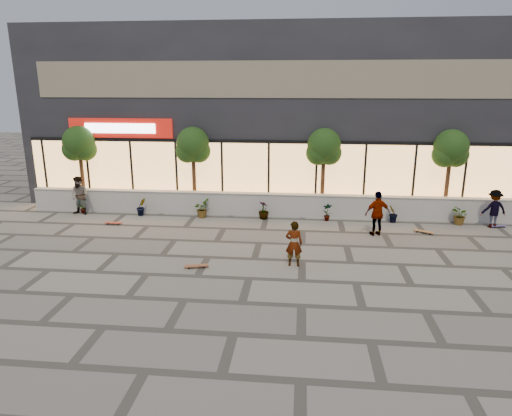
# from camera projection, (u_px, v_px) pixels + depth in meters

# --- Properties ---
(ground) EXTENTS (80.00, 80.00, 0.00)m
(ground) POSITION_uv_depth(u_px,v_px,m) (249.00, 279.00, 14.11)
(ground) COLOR gray
(ground) RESTS_ON ground
(planter_wall) EXTENTS (22.00, 0.42, 1.04)m
(planter_wall) POSITION_uv_depth(u_px,v_px,m) (267.00, 204.00, 20.68)
(planter_wall) COLOR beige
(planter_wall) RESTS_ON ground
(retail_building) EXTENTS (24.00, 9.17, 8.50)m
(retail_building) POSITION_uv_depth(u_px,v_px,m) (275.00, 113.00, 24.96)
(retail_building) COLOR black
(retail_building) RESTS_ON ground
(shrub_a) EXTENTS (0.43, 0.29, 0.81)m
(shrub_a) POSITION_uv_depth(u_px,v_px,m) (82.00, 205.00, 21.02)
(shrub_a) COLOR #1C3B12
(shrub_a) RESTS_ON ground
(shrub_b) EXTENTS (0.57, 0.57, 0.81)m
(shrub_b) POSITION_uv_depth(u_px,v_px,m) (141.00, 207.00, 20.75)
(shrub_b) COLOR #1C3B12
(shrub_b) RESTS_ON ground
(shrub_c) EXTENTS (0.68, 0.77, 0.81)m
(shrub_c) POSITION_uv_depth(u_px,v_px,m) (202.00, 208.00, 20.47)
(shrub_c) COLOR #1C3B12
(shrub_c) RESTS_ON ground
(shrub_d) EXTENTS (0.64, 0.64, 0.81)m
(shrub_d) POSITION_uv_depth(u_px,v_px,m) (264.00, 210.00, 20.20)
(shrub_d) COLOR #1C3B12
(shrub_d) RESTS_ON ground
(shrub_e) EXTENTS (0.46, 0.35, 0.81)m
(shrub_e) POSITION_uv_depth(u_px,v_px,m) (327.00, 212.00, 19.92)
(shrub_e) COLOR #1C3B12
(shrub_e) RESTS_ON ground
(shrub_f) EXTENTS (0.55, 0.57, 0.81)m
(shrub_f) POSITION_uv_depth(u_px,v_px,m) (393.00, 214.00, 19.65)
(shrub_f) COLOR #1C3B12
(shrub_f) RESTS_ON ground
(shrub_g) EXTENTS (0.77, 0.84, 0.81)m
(shrub_g) POSITION_uv_depth(u_px,v_px,m) (460.00, 216.00, 19.37)
(shrub_g) COLOR #1C3B12
(shrub_g) RESTS_ON ground
(tree_west) EXTENTS (1.60, 1.50, 3.92)m
(tree_west) POSITION_uv_depth(u_px,v_px,m) (79.00, 145.00, 21.59)
(tree_west) COLOR #4A291A
(tree_west) RESTS_ON ground
(tree_midwest) EXTENTS (1.60, 1.50, 3.92)m
(tree_midwest) POSITION_uv_depth(u_px,v_px,m) (193.00, 147.00, 21.05)
(tree_midwest) COLOR #4A291A
(tree_midwest) RESTS_ON ground
(tree_mideast) EXTENTS (1.60, 1.50, 3.92)m
(tree_mideast) POSITION_uv_depth(u_px,v_px,m) (324.00, 149.00, 20.46)
(tree_mideast) COLOR #4A291A
(tree_mideast) RESTS_ON ground
(tree_east) EXTENTS (1.60, 1.50, 3.92)m
(tree_east) POSITION_uv_depth(u_px,v_px,m) (451.00, 151.00, 19.92)
(tree_east) COLOR #4A291A
(tree_east) RESTS_ON ground
(skater_center) EXTENTS (0.57, 0.39, 1.54)m
(skater_center) POSITION_uv_depth(u_px,v_px,m) (294.00, 244.00, 14.91)
(skater_center) COLOR silver
(skater_center) RESTS_ON ground
(skater_left) EXTENTS (0.95, 0.79, 1.77)m
(skater_left) POSITION_uv_depth(u_px,v_px,m) (80.00, 196.00, 20.75)
(skater_left) COLOR #997C62
(skater_left) RESTS_ON ground
(skater_right_near) EXTENTS (1.13, 0.73, 1.79)m
(skater_right_near) POSITION_uv_depth(u_px,v_px,m) (378.00, 214.00, 17.90)
(skater_right_near) COLOR silver
(skater_right_near) RESTS_ON ground
(skater_right_far) EXTENTS (1.11, 0.74, 1.61)m
(skater_right_far) POSITION_uv_depth(u_px,v_px,m) (494.00, 209.00, 18.91)
(skater_right_far) COLOR maroon
(skater_right_far) RESTS_ON ground
(skateboard_center) EXTENTS (0.81, 0.39, 0.09)m
(skateboard_center) POSITION_uv_depth(u_px,v_px,m) (196.00, 266.00, 14.89)
(skateboard_center) COLOR brown
(skateboard_center) RESTS_ON ground
(skateboard_left) EXTENTS (0.76, 0.21, 0.09)m
(skateboard_left) POSITION_uv_depth(u_px,v_px,m) (113.00, 223.00, 19.48)
(skateboard_left) COLOR red
(skateboard_left) RESTS_ON ground
(skateboard_right_near) EXTENTS (0.79, 0.56, 0.10)m
(skateboard_right_near) POSITION_uv_depth(u_px,v_px,m) (424.00, 231.00, 18.34)
(skateboard_right_near) COLOR #976031
(skateboard_right_near) RESTS_ON ground
(skateboard_right_far) EXTENTS (0.72, 0.35, 0.08)m
(skateboard_right_far) POSITION_uv_depth(u_px,v_px,m) (499.00, 226.00, 19.07)
(skateboard_right_far) COLOR #534986
(skateboard_right_far) RESTS_ON ground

